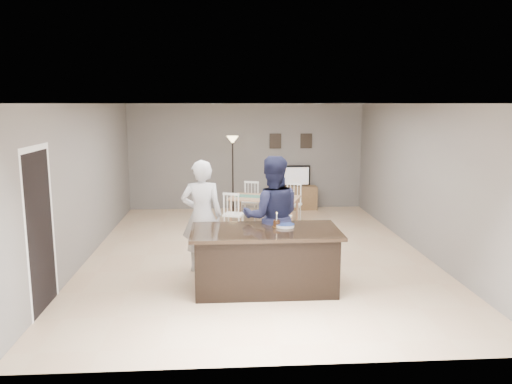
{
  "coord_description": "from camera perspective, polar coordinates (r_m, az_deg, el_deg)",
  "views": [
    {
      "loc": [
        -0.6,
        -8.78,
        2.7
      ],
      "look_at": [
        -0.04,
        -0.3,
        1.19
      ],
      "focal_mm": 35.0,
      "sensor_mm": 36.0,
      "label": 1
    }
  ],
  "objects": [
    {
      "name": "television",
      "position": [
        12.88,
        4.26,
        1.85
      ],
      "size": [
        0.91,
        0.12,
        0.53
      ],
      "primitive_type": "imported",
      "rotation": [
        0.0,
        0.0,
        3.14
      ],
      "color": "black",
      "rests_on": "tv_console"
    },
    {
      "name": "dining_table",
      "position": [
        10.88,
        0.97,
        -1.2
      ],
      "size": [
        1.85,
        2.02,
        0.9
      ],
      "rotation": [
        0.0,
        0.0,
        -0.32
      ],
      "color": "#A97E5C",
      "rests_on": "floor"
    },
    {
      "name": "woman",
      "position": [
        8.1,
        -6.2,
        -2.73
      ],
      "size": [
        0.68,
        0.46,
        1.82
      ],
      "primitive_type": "imported",
      "rotation": [
        0.0,
        0.0,
        3.17
      ],
      "color": "#BDBCC1",
      "rests_on": "floor"
    },
    {
      "name": "tv_console",
      "position": [
        12.9,
        4.27,
        -0.67
      ],
      "size": [
        1.2,
        0.4,
        0.6
      ],
      "primitive_type": "cube",
      "color": "brown",
      "rests_on": "floor"
    },
    {
      "name": "picture_frames",
      "position": [
        12.91,
        4.0,
        5.84
      ],
      "size": [
        1.1,
        0.02,
        0.38
      ],
      "color": "black",
      "rests_on": "room_shell"
    },
    {
      "name": "plate_stack",
      "position": [
        7.4,
        3.35,
        -3.84
      ],
      "size": [
        0.28,
        0.28,
        0.04
      ],
      "color": "white",
      "rests_on": "kitchen_island"
    },
    {
      "name": "man",
      "position": [
        7.76,
        1.84,
        -2.89
      ],
      "size": [
        0.94,
        0.74,
        1.92
      ],
      "primitive_type": "imported",
      "rotation": [
        0.0,
        0.0,
        3.13
      ],
      "color": "#171933",
      "rests_on": "floor"
    },
    {
      "name": "birthday_cake",
      "position": [
        7.4,
        2.37,
        -3.59
      ],
      "size": [
        0.14,
        0.14,
        0.21
      ],
      "color": "gold",
      "rests_on": "kitchen_island"
    },
    {
      "name": "kitchen_island",
      "position": [
        7.36,
        1.06,
        -7.69
      ],
      "size": [
        2.15,
        1.1,
        0.9
      ],
      "color": "black",
      "rests_on": "floor"
    },
    {
      "name": "floor_lamp",
      "position": [
        12.11,
        -2.69,
        4.36
      ],
      "size": [
        0.29,
        0.29,
        1.93
      ],
      "color": "black",
      "rests_on": "floor"
    },
    {
      "name": "doorway",
      "position": [
        7.05,
        -23.54,
        -2.57
      ],
      "size": [
        0.0,
        2.1,
        2.65
      ],
      "color": "black",
      "rests_on": "floor"
    },
    {
      "name": "tv_screen_glow",
      "position": [
        12.8,
        4.31,
        1.83
      ],
      "size": [
        0.78,
        0.0,
        0.78
      ],
      "primitive_type": "plane",
      "rotation": [
        1.57,
        0.0,
        3.14
      ],
      "color": "orange",
      "rests_on": "tv_console"
    },
    {
      "name": "floor",
      "position": [
        9.2,
        0.09,
        -6.98
      ],
      "size": [
        8.0,
        8.0,
        0.0
      ],
      "primitive_type": "plane",
      "color": "tan",
      "rests_on": "ground"
    },
    {
      "name": "room_shell",
      "position": [
        8.86,
        0.1,
        3.45
      ],
      "size": [
        8.0,
        8.0,
        8.0
      ],
      "color": "slate",
      "rests_on": "floor"
    }
  ]
}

